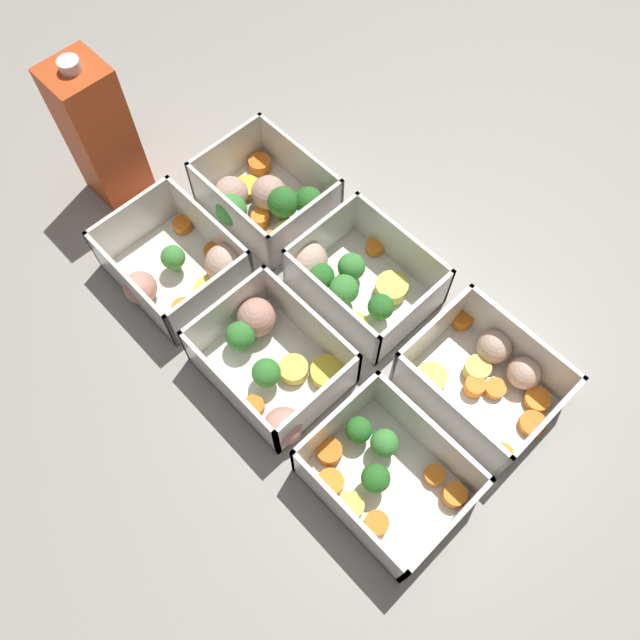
# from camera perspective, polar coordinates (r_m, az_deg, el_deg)

# --- Properties ---
(ground_plane) EXTENTS (4.00, 4.00, 0.00)m
(ground_plane) POSITION_cam_1_polar(r_m,az_deg,el_deg) (0.73, 0.00, -0.86)
(ground_plane) COLOR gray
(container_near_left) EXTENTS (0.17, 0.13, 0.07)m
(container_near_left) POSITION_cam_1_polar(r_m,az_deg,el_deg) (0.71, 15.00, -4.99)
(container_near_left) COLOR silver
(container_near_left) RESTS_ON ground_plane
(container_near_center) EXTENTS (0.18, 0.13, 0.07)m
(container_near_center) POSITION_cam_1_polar(r_m,az_deg,el_deg) (0.74, 2.83, 3.82)
(container_near_center) COLOR silver
(container_near_center) RESTS_ON ground_plane
(container_near_right) EXTENTS (0.16, 0.13, 0.07)m
(container_near_right) POSITION_cam_1_polar(r_m,az_deg,el_deg) (0.81, -5.17, 11.05)
(container_near_right) COLOR silver
(container_near_right) RESTS_ON ground_plane
(container_far_left) EXTENTS (0.16, 0.12, 0.07)m
(container_far_left) POSITION_cam_1_polar(r_m,az_deg,el_deg) (0.65, 5.75, -13.73)
(container_far_left) COLOR silver
(container_far_left) RESTS_ON ground_plane
(container_far_center) EXTENTS (0.17, 0.14, 0.07)m
(container_far_center) POSITION_cam_1_polar(r_m,az_deg,el_deg) (0.69, -4.57, -3.79)
(container_far_center) COLOR silver
(container_far_center) RESTS_ON ground_plane
(container_far_right) EXTENTS (0.15, 0.15, 0.07)m
(container_far_right) POSITION_cam_1_polar(r_m,az_deg,el_deg) (0.76, -12.38, 4.77)
(container_far_right) COLOR silver
(container_far_right) RESTS_ON ground_plane
(juice_carton) EXTENTS (0.07, 0.07, 0.20)m
(juice_carton) POSITION_cam_1_polar(r_m,az_deg,el_deg) (0.82, -19.53, 15.77)
(juice_carton) COLOR #D14C1E
(juice_carton) RESTS_ON ground_plane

